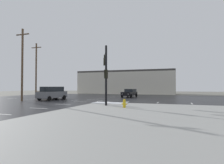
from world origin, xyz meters
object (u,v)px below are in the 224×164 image
at_px(fire_hydrant, 124,103).
at_px(suv_tan, 52,92).
at_px(suv_grey, 52,93).
at_px(utility_pole_mid, 22,63).
at_px(utility_pole_far, 36,69).
at_px(traffic_signal_mast, 106,67).
at_px(sedan_black, 130,93).

xyz_separation_m(fire_hydrant, suv_tan, (-15.87, 10.71, 0.55)).
relative_size(suv_grey, utility_pole_mid, 0.49).
relative_size(utility_pole_mid, utility_pole_far, 0.99).
distance_m(suv_grey, utility_pole_far, 9.56).
bearing_deg(utility_pole_mid, utility_pole_far, 120.00).
distance_m(traffic_signal_mast, fire_hydrant, 5.39).
bearing_deg(suv_tan, traffic_signal_mast, -31.77).
relative_size(fire_hydrant, utility_pole_mid, 0.08).
bearing_deg(suv_tan, utility_pole_far, 160.28).
height_order(suv_grey, utility_pole_far, utility_pole_far).
xyz_separation_m(traffic_signal_mast, suv_tan, (-13.01, 8.04, -3.15)).
relative_size(traffic_signal_mast, fire_hydrant, 7.73).
xyz_separation_m(utility_pole_mid, utility_pole_far, (-4.74, 8.21, 0.03)).
bearing_deg(utility_pole_far, suv_tan, -19.66).
bearing_deg(utility_pole_mid, sedan_black, 50.41).
xyz_separation_m(suv_tan, utility_pole_mid, (-0.26, -6.43, 4.27)).
bearing_deg(utility_pole_mid, suv_grey, 55.84).
bearing_deg(fire_hydrant, traffic_signal_mast, 136.96).
xyz_separation_m(fire_hydrant, utility_pole_far, (-20.87, 12.49, 4.85)).
height_order(traffic_signal_mast, fire_hydrant, traffic_signal_mast).
bearing_deg(sedan_black, utility_pole_far, -63.41).
xyz_separation_m(traffic_signal_mast, utility_pole_mid, (-13.27, 1.61, 1.12)).
xyz_separation_m(sedan_black, utility_pole_far, (-16.77, -6.33, 4.54)).
distance_m(sedan_black, suv_grey, 14.58).
distance_m(sedan_black, utility_pole_far, 18.49).
relative_size(traffic_signal_mast, suv_grey, 1.23).
height_order(fire_hydrant, utility_pole_mid, utility_pole_mid).
relative_size(traffic_signal_mast, utility_pole_far, 0.59).
distance_m(traffic_signal_mast, utility_pole_mid, 13.41).
xyz_separation_m(fire_hydrant, suv_grey, (-13.70, 7.85, 0.55)).
bearing_deg(traffic_signal_mast, utility_pole_far, 38.66).
height_order(utility_pole_mid, utility_pole_far, utility_pole_far).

